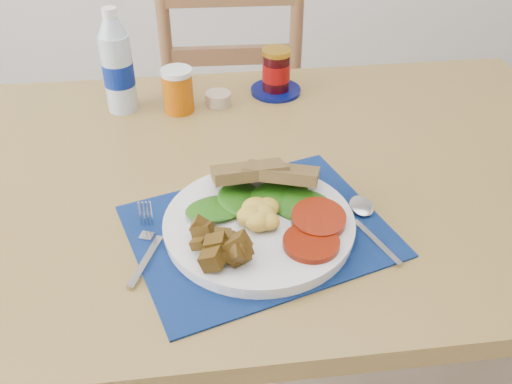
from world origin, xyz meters
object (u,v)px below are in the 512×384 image
Objects in this scene: juice_glass at (178,92)px; jam_on_saucer at (276,74)px; breakfast_plate at (256,222)px; chair_far at (231,84)px; water_bottle at (118,67)px.

juice_glass is 0.79× the size of jam_on_saucer.
breakfast_plate is at bearing -75.09° from juice_glass.
chair_far is 0.94m from breakfast_plate.
jam_on_saucer reaches higher than juice_glass.
water_bottle is at bearing 60.35° from chair_far.
juice_glass is (-0.12, 0.45, 0.02)m from breakfast_plate.
jam_on_saucer reaches higher than breakfast_plate.
breakfast_plate is at bearing 90.44° from chair_far.
juice_glass is (0.13, -0.02, -0.06)m from water_bottle.
juice_glass is (-0.16, -0.47, 0.22)m from chair_far.
water_bottle is (-0.28, -0.45, 0.27)m from chair_far.
juice_glass is at bearing 74.34° from chair_far.
water_bottle is at bearing -173.77° from jam_on_saucer.
jam_on_saucer is (0.11, 0.51, 0.02)m from breakfast_plate.
juice_glass reaches higher than breakfast_plate.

